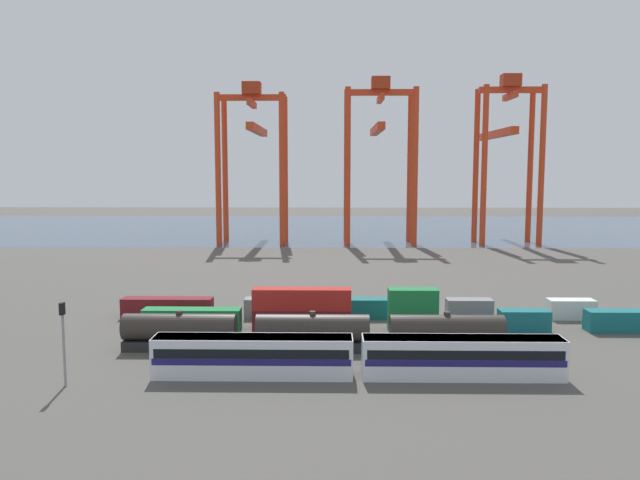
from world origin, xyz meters
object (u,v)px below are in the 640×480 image
(gantry_crane_west, at_px, (254,146))
(gantry_crane_central, at_px, (379,144))
(freight_tank_row, at_px, (313,332))
(gantry_crane_east, at_px, (505,144))
(passenger_train, at_px, (357,355))
(signal_mast, at_px, (63,332))

(gantry_crane_west, relative_size, gantry_crane_central, 0.97)
(freight_tank_row, distance_m, gantry_crane_east, 117.01)
(gantry_crane_west, xyz_separation_m, gantry_crane_central, (33.93, -0.46, 0.44))
(passenger_train, height_order, gantry_crane_west, gantry_crane_west)
(freight_tank_row, xyz_separation_m, gantry_crane_east, (48.79, 103.49, 24.51))
(passenger_train, height_order, gantry_crane_central, gantry_crane_central)
(freight_tank_row, bearing_deg, gantry_crane_east, 64.76)
(freight_tank_row, distance_m, gantry_crane_central, 106.64)
(passenger_train, distance_m, freight_tank_row, 9.86)
(passenger_train, bearing_deg, gantry_crane_central, 84.71)
(gantry_crane_west, bearing_deg, signal_mast, -91.59)
(freight_tank_row, height_order, gantry_crane_west, gantry_crane_west)
(freight_tank_row, distance_m, signal_mast, 25.37)
(signal_mast, height_order, gantry_crane_central, gantry_crane_central)
(gantry_crane_central, height_order, gantry_crane_east, gantry_crane_east)
(gantry_crane_west, height_order, gantry_crane_east, gantry_crane_east)
(gantry_crane_central, xyz_separation_m, gantry_crane_east, (33.93, 0.79, -0.07))
(gantry_crane_east, bearing_deg, passenger_train, -111.52)
(gantry_crane_central, bearing_deg, signal_mast, -107.96)
(gantry_crane_central, bearing_deg, gantry_crane_east, 1.34)
(signal_mast, xyz_separation_m, gantry_crane_west, (3.19, 114.95, 21.18))
(gantry_crane_central, bearing_deg, freight_tank_row, -98.23)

